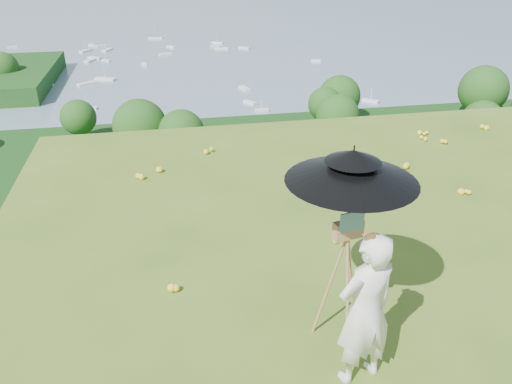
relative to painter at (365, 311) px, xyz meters
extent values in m
plane|color=#47681D|center=(2.14, 1.71, -0.91)|extent=(14.00, 14.00, 0.00)
cube|color=#0E3610|center=(2.14, 36.71, -29.91)|extent=(140.00, 56.00, 22.00)
cube|color=#73695C|center=(2.14, 76.71, -36.91)|extent=(170.00, 28.00, 8.00)
plane|color=slate|center=(2.14, 241.71, -34.91)|extent=(700.00, 700.00, 0.00)
imported|color=white|center=(0.00, 0.00, 0.00)|extent=(0.75, 0.59, 1.83)
camera|label=1|loc=(-1.88, -3.72, 3.36)|focal=35.00mm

